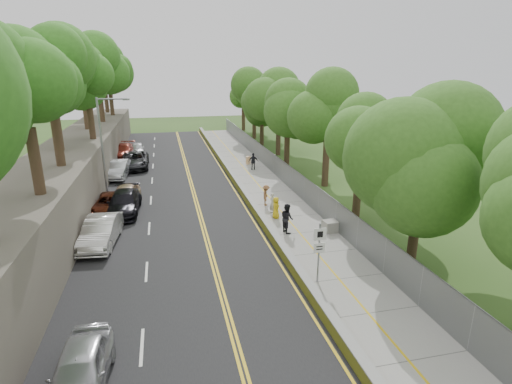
% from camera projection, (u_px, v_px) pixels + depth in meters
% --- Properties ---
extents(ground, '(140.00, 140.00, 0.00)m').
position_uv_depth(ground, '(280.00, 258.00, 22.25)').
color(ground, '#33511E').
rests_on(ground, ground).
extents(road, '(11.20, 66.00, 0.04)m').
position_uv_depth(road, '(173.00, 188.00, 35.03)').
color(road, black).
rests_on(road, ground).
extents(sidewalk, '(4.20, 66.00, 0.05)m').
position_uv_depth(sidewalk, '(260.00, 183.00, 36.75)').
color(sidewalk, gray).
rests_on(sidewalk, ground).
extents(jersey_barrier, '(0.42, 66.00, 0.60)m').
position_uv_depth(jersey_barrier, '(236.00, 181.00, 36.17)').
color(jersey_barrier, yellow).
rests_on(jersey_barrier, ground).
extents(rock_embankment, '(5.00, 66.00, 4.00)m').
position_uv_depth(rock_embankment, '(71.00, 172.00, 32.69)').
color(rock_embankment, '#595147').
rests_on(rock_embankment, ground).
extents(chainlink_fence, '(0.04, 66.00, 2.00)m').
position_uv_depth(chainlink_fence, '(282.00, 171.00, 36.91)').
color(chainlink_fence, slate).
rests_on(chainlink_fence, ground).
extents(trees_embankment, '(6.40, 66.00, 13.00)m').
position_uv_depth(trees_embankment, '(62.00, 63.00, 30.28)').
color(trees_embankment, '#3B8223').
rests_on(trees_embankment, rock_embankment).
extents(trees_fenceside, '(7.00, 66.00, 14.00)m').
position_uv_depth(trees_fenceside, '(309.00, 105.00, 35.64)').
color(trees_fenceside, '#417925').
rests_on(trees_fenceside, ground).
extents(streetlight, '(2.52, 0.22, 8.00)m').
position_uv_depth(streetlight, '(104.00, 141.00, 31.64)').
color(streetlight, gray).
rests_on(streetlight, ground).
extents(signpost, '(0.62, 0.09, 3.10)m').
position_uv_depth(signpost, '(319.00, 246.00, 19.09)').
color(signpost, gray).
rests_on(signpost, sidewalk).
extents(construction_barrel, '(0.53, 0.53, 0.86)m').
position_uv_depth(construction_barrel, '(248.00, 160.00, 43.68)').
color(construction_barrel, '#C66607').
rests_on(construction_barrel, sidewalk).
extents(concrete_block, '(1.16, 0.92, 0.72)m').
position_uv_depth(concrete_block, '(332.00, 226.00, 25.68)').
color(concrete_block, gray).
rests_on(concrete_block, sidewalk).
extents(car_0, '(1.90, 4.38, 1.47)m').
position_uv_depth(car_0, '(80.00, 371.00, 12.88)').
color(car_0, '#B8B8BE').
rests_on(car_0, road).
extents(car_1, '(2.20, 5.06, 1.62)m').
position_uv_depth(car_1, '(101.00, 231.00, 23.68)').
color(car_1, silver).
rests_on(car_1, road).
extents(car_2, '(2.82, 5.29, 1.41)m').
position_uv_depth(car_2, '(111.00, 204.00, 28.75)').
color(car_2, '#501C0D').
rests_on(car_2, road).
extents(car_3, '(2.47, 5.47, 1.56)m').
position_uv_depth(car_3, '(124.00, 203.00, 28.85)').
color(car_3, black).
rests_on(car_3, road).
extents(car_4, '(2.29, 4.81, 1.59)m').
position_uv_depth(car_4, '(126.00, 195.00, 30.51)').
color(car_4, tan).
rests_on(car_4, road).
extents(car_5, '(2.17, 5.08, 1.63)m').
position_uv_depth(car_5, '(118.00, 169.00, 38.33)').
color(car_5, silver).
rests_on(car_5, road).
extents(car_6, '(2.80, 5.99, 1.66)m').
position_uv_depth(car_6, '(135.00, 160.00, 41.98)').
color(car_6, black).
rests_on(car_6, road).
extents(car_7, '(2.82, 5.82, 1.63)m').
position_uv_depth(car_7, '(123.00, 151.00, 46.53)').
color(car_7, maroon).
rests_on(car_7, road).
extents(car_8, '(1.79, 4.19, 1.41)m').
position_uv_depth(car_8, '(137.00, 149.00, 48.56)').
color(car_8, silver).
rests_on(car_8, road).
extents(painter_0, '(0.61, 0.82, 1.53)m').
position_uv_depth(painter_0, '(276.00, 208.00, 27.84)').
color(painter_0, yellow).
rests_on(painter_0, sidewalk).
extents(painter_1, '(0.55, 0.67, 1.56)m').
position_uv_depth(painter_1, '(272.00, 203.00, 28.70)').
color(painter_1, beige).
rests_on(painter_1, sidewalk).
extents(painter_2, '(0.87, 1.04, 1.90)m').
position_uv_depth(painter_2, '(287.00, 218.00, 25.40)').
color(painter_2, black).
rests_on(painter_2, sidewalk).
extents(painter_3, '(0.89, 1.18, 1.61)m').
position_uv_depth(painter_3, '(266.00, 195.00, 30.41)').
color(painter_3, brown).
rests_on(painter_3, sidewalk).
extents(person_far, '(1.07, 0.57, 1.73)m').
position_uv_depth(person_far, '(253.00, 161.00, 41.19)').
color(person_far, black).
rests_on(person_far, sidewalk).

